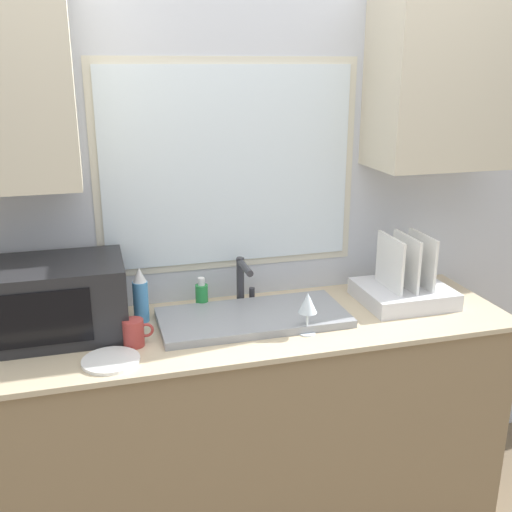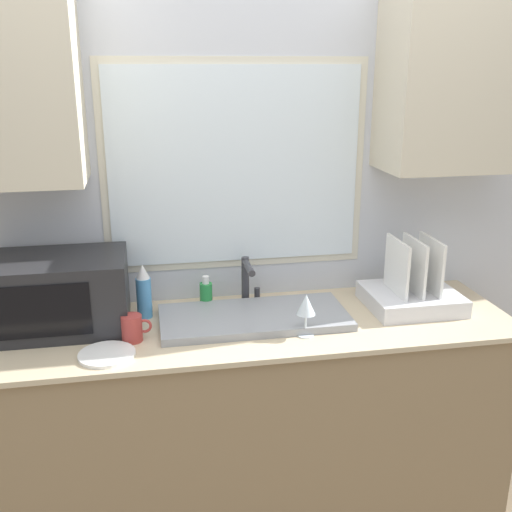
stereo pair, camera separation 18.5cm
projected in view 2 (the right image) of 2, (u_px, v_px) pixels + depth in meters
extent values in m
cube|color=#8C7251|center=(249.00, 427.00, 2.46)|extent=(2.04, 0.59, 0.89)
cube|color=#C6B28E|center=(249.00, 325.00, 2.32)|extent=(2.07, 0.62, 0.02)
cube|color=silver|center=(235.00, 206.00, 2.51)|extent=(6.00, 0.06, 2.60)
cube|color=beige|center=(236.00, 167.00, 2.42)|extent=(1.08, 0.01, 0.85)
cube|color=silver|center=(236.00, 167.00, 2.42)|extent=(1.02, 0.01, 0.79)
cube|color=beige|center=(459.00, 79.00, 2.32)|extent=(0.57, 0.32, 0.70)
cube|color=gray|center=(254.00, 317.00, 2.33)|extent=(0.73, 0.34, 0.03)
cylinder|color=#333338|center=(245.00, 280.00, 2.49)|extent=(0.03, 0.03, 0.20)
cylinder|color=#333338|center=(249.00, 267.00, 2.39)|extent=(0.03, 0.16, 0.03)
cylinder|color=#333338|center=(257.00, 295.00, 2.52)|extent=(0.02, 0.02, 0.06)
cube|color=#232326|center=(61.00, 293.00, 2.24)|extent=(0.49, 0.35, 0.28)
cube|color=black|center=(43.00, 312.00, 2.07)|extent=(0.32, 0.01, 0.19)
cube|color=silver|center=(411.00, 299.00, 2.46)|extent=(0.36, 0.32, 0.07)
cube|color=white|center=(397.00, 267.00, 2.40)|extent=(0.01, 0.22, 0.22)
cube|color=white|center=(414.00, 265.00, 2.42)|extent=(0.01, 0.22, 0.22)
cube|color=white|center=(431.00, 264.00, 2.43)|extent=(0.01, 0.22, 0.22)
cylinder|color=#4C99D8|center=(144.00, 298.00, 2.35)|extent=(0.06, 0.06, 0.16)
cone|color=silver|center=(143.00, 271.00, 2.31)|extent=(0.05, 0.05, 0.06)
cylinder|color=#268C3F|center=(206.00, 295.00, 2.46)|extent=(0.05, 0.05, 0.10)
cylinder|color=white|center=(206.00, 280.00, 2.44)|extent=(0.03, 0.03, 0.03)
cylinder|color=#A53833|center=(132.00, 328.00, 2.15)|extent=(0.07, 0.07, 0.10)
torus|color=#A53833|center=(145.00, 326.00, 2.16)|extent=(0.05, 0.01, 0.05)
cylinder|color=silver|center=(305.00, 335.00, 2.21)|extent=(0.06, 0.06, 0.00)
cylinder|color=silver|center=(306.00, 324.00, 2.20)|extent=(0.01, 0.01, 0.08)
cone|color=silver|center=(306.00, 304.00, 2.17)|extent=(0.07, 0.07, 0.08)
cylinder|color=white|center=(107.00, 354.00, 2.05)|extent=(0.20, 0.20, 0.01)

